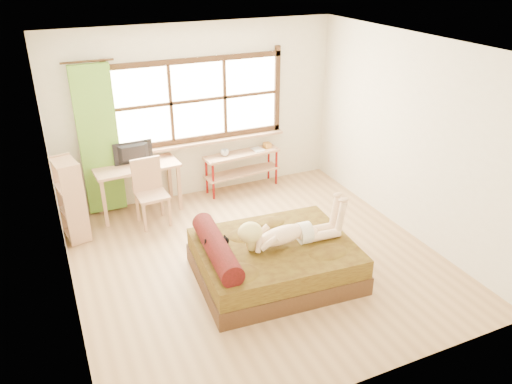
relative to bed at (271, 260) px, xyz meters
name	(u,v)px	position (x,y,z in m)	size (l,w,h in m)	color
floor	(258,259)	(0.01, 0.42, -0.25)	(4.50, 4.50, 0.00)	#9E754C
ceiling	(258,47)	(0.01, 0.42, 2.45)	(4.50, 4.50, 0.00)	white
wall_back	(198,113)	(0.01, 2.67, 1.10)	(4.50, 4.50, 0.00)	silver
wall_front	(372,261)	(0.01, -1.83, 1.10)	(4.50, 4.50, 0.00)	silver
wall_left	(57,199)	(-2.24, 0.42, 1.10)	(4.50, 4.50, 0.00)	silver
wall_right	(410,137)	(2.26, 0.42, 1.10)	(4.50, 4.50, 0.00)	silver
window	(199,103)	(0.01, 2.64, 1.26)	(2.80, 0.16, 1.46)	#FFEDBF
curtain	(99,141)	(-1.54, 2.55, 0.90)	(0.55, 0.10, 2.20)	#508424
bed	(271,260)	(0.00, 0.00, 0.00)	(1.95, 1.61, 0.71)	black
woman	(289,223)	(0.20, -0.05, 0.49)	(1.30, 0.37, 0.56)	beige
kitten	(215,245)	(-0.67, 0.10, 0.32)	(0.28, 0.11, 0.22)	black
desk	(137,172)	(-1.09, 2.37, 0.41)	(1.26, 0.64, 0.77)	tan
monitor	(134,154)	(-1.09, 2.42, 0.68)	(0.58, 0.08, 0.33)	black
chair	(150,188)	(-0.99, 2.00, 0.28)	(0.46, 0.46, 0.96)	tan
pipe_shelf	(243,162)	(0.67, 2.49, 0.22)	(1.31, 0.44, 0.73)	tan
cup	(225,153)	(0.36, 2.49, 0.44)	(0.13, 0.13, 0.10)	gray
book	(253,150)	(0.86, 2.49, 0.40)	(0.17, 0.23, 0.02)	gray
bookshelf	(71,200)	(-2.07, 1.98, 0.33)	(0.37, 0.54, 1.15)	tan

